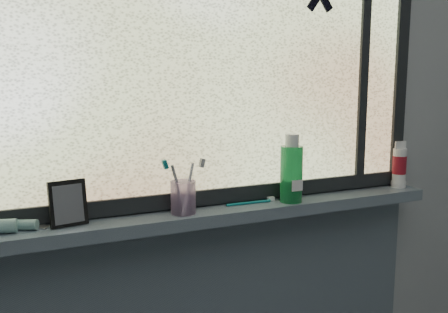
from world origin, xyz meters
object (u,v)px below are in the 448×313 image
at_px(vanity_mirror, 68,203).
at_px(mouthwash_bottle, 291,168).
at_px(toothbrush_cup, 183,197).
at_px(cream_tube, 399,163).

relative_size(vanity_mirror, mouthwash_bottle, 0.69).
bearing_deg(toothbrush_cup, vanity_mirror, 177.71).
xyz_separation_m(vanity_mirror, mouthwash_bottle, (0.72, -0.02, 0.05)).
bearing_deg(vanity_mirror, mouthwash_bottle, -11.50).
distance_m(toothbrush_cup, mouthwash_bottle, 0.39).
xyz_separation_m(toothbrush_cup, cream_tube, (0.88, 0.01, 0.04)).
height_order(toothbrush_cup, mouthwash_bottle, mouthwash_bottle).
distance_m(vanity_mirror, toothbrush_cup, 0.34).
bearing_deg(mouthwash_bottle, cream_tube, 2.78).
bearing_deg(toothbrush_cup, mouthwash_bottle, -1.66).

